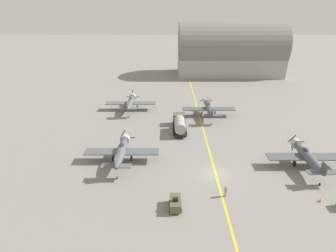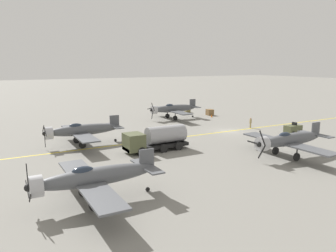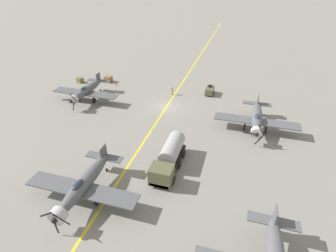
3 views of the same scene
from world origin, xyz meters
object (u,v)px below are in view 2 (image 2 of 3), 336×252
(airplane_mid_right, at_px, (173,109))
(airplane_mid_left, at_px, (289,140))
(ground_crew_walking, at_px, (251,122))
(airplane_far_left, at_px, (93,177))
(traffic_cone, at_px, (212,116))
(fuel_tanker, at_px, (156,139))
(supply_crate_by_tanker, at_px, (188,110))
(airplane_far_center, at_px, (81,130))
(tow_tractor, at_px, (293,129))
(supply_crate_mid_lane, at_px, (210,112))

(airplane_mid_right, distance_m, airplane_mid_left, 29.15)
(airplane_mid_left, height_order, ground_crew_walking, airplane_mid_left)
(airplane_far_left, distance_m, traffic_cone, 43.47)
(fuel_tanker, bearing_deg, airplane_mid_left, -129.80)
(fuel_tanker, relative_size, supply_crate_by_tanker, 6.59)
(airplane_mid_right, xyz_separation_m, airplane_far_center, (-12.28, 20.67, -0.00))
(airplane_mid_left, relative_size, traffic_cone, 21.82)
(tow_tractor, xyz_separation_m, ground_crew_walking, (6.78, 2.21, 0.15))
(airplane_mid_left, bearing_deg, fuel_tanker, 54.85)
(airplane_far_center, relative_size, supply_crate_mid_lane, 8.25)
(airplane_mid_right, xyz_separation_m, fuel_tanker, (-19.25, 13.40, -0.50))
(airplane_far_left, xyz_separation_m, traffic_cone, (28.86, -32.46, -1.74))
(fuel_tanker, distance_m, supply_crate_by_tanker, 32.81)
(ground_crew_walking, bearing_deg, supply_crate_mid_lane, -9.01)
(airplane_mid_right, height_order, fuel_tanker, airplane_mid_right)
(airplane_far_left, height_order, traffic_cone, airplane_far_left)
(ground_crew_walking, bearing_deg, airplane_mid_left, 150.87)
(airplane_far_center, bearing_deg, supply_crate_mid_lane, -82.60)
(ground_crew_walking, distance_m, supply_crate_by_tanker, 20.11)
(airplane_far_left, relative_size, airplane_mid_left, 1.00)
(airplane_far_left, distance_m, supply_crate_by_tanker, 48.65)
(airplane_mid_right, xyz_separation_m, traffic_cone, (-1.74, -7.96, -1.74))
(supply_crate_by_tanker, bearing_deg, fuel_tanker, 140.91)
(airplane_mid_left, height_order, fuel_tanker, airplane_mid_left)
(fuel_tanker, xyz_separation_m, supply_crate_mid_lane, (19.88, -22.60, -0.90))
(fuel_tanker, bearing_deg, airplane_far_left, 135.61)
(airplane_mid_right, distance_m, supply_crate_mid_lane, 9.33)
(ground_crew_walking, relative_size, traffic_cone, 3.14)
(airplane_far_left, bearing_deg, fuel_tanker, -58.37)
(fuel_tanker, height_order, supply_crate_by_tanker, fuel_tanker)
(supply_crate_by_tanker, bearing_deg, airplane_mid_left, 165.92)
(airplane_far_center, height_order, fuel_tanker, airplane_far_center)
(airplane_far_left, relative_size, airplane_mid_right, 1.00)
(airplane_mid_right, relative_size, tow_tractor, 4.62)
(airplane_far_center, xyz_separation_m, tow_tractor, (-8.40, -29.77, -1.22))
(airplane_far_left, relative_size, fuel_tanker, 1.50)
(airplane_far_left, height_order, tow_tractor, airplane_far_left)
(airplane_far_center, bearing_deg, airplane_far_left, 152.19)
(airplane_far_left, bearing_deg, supply_crate_mid_lane, -61.17)
(airplane_far_center, xyz_separation_m, airplane_mid_left, (-16.82, -19.10, 0.00))
(supply_crate_mid_lane, bearing_deg, tow_tractor, 179.75)
(airplane_far_center, height_order, supply_crate_mid_lane, airplane_far_center)
(airplane_mid_right, relative_size, supply_crate_by_tanker, 9.88)
(airplane_mid_left, relative_size, ground_crew_walking, 6.95)
(supply_crate_by_tanker, height_order, supply_crate_mid_lane, supply_crate_mid_lane)
(fuel_tanker, xyz_separation_m, supply_crate_by_tanker, (25.45, -20.68, -1.00))
(fuel_tanker, bearing_deg, ground_crew_walking, -75.24)
(ground_crew_walking, distance_m, traffic_cone, 12.23)
(tow_tractor, distance_m, supply_crate_mid_lane, 21.32)
(traffic_cone, bearing_deg, airplane_mid_left, 160.80)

